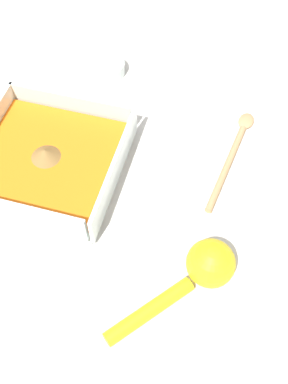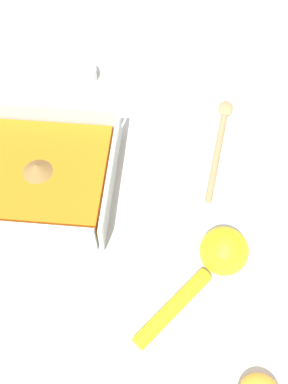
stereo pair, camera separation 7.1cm
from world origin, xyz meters
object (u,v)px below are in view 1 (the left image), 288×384
at_px(lemon_squeezer, 201,270).
at_px(square_dish, 50,162).
at_px(spice_bowl, 108,68).
at_px(wooden_spoon, 233,153).

bearing_deg(lemon_squeezer, square_dish, 105.19).
relative_size(square_dish, lemon_squeezer, 1.32).
relative_size(square_dish, spice_bowl, 3.43).
xyz_separation_m(lemon_squeezer, wooden_spoon, (0.25, -0.01, -0.03)).
xyz_separation_m(square_dish, lemon_squeezer, (-0.13, -0.29, 0.01)).
xyz_separation_m(square_dish, spice_bowl, (0.26, -0.02, -0.01)).
bearing_deg(square_dish, wooden_spoon, -68.83).
distance_m(square_dish, wooden_spoon, 0.32).
height_order(square_dish, wooden_spoon, square_dish).
bearing_deg(lemon_squeezer, wooden_spoon, 37.53).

